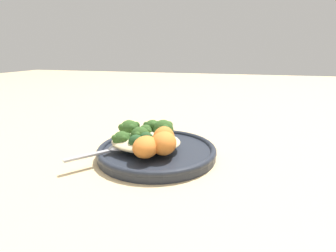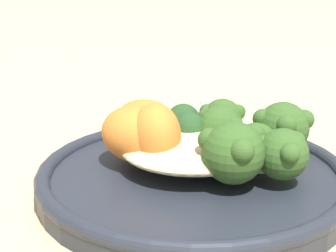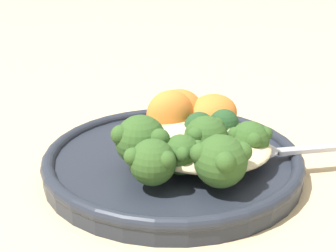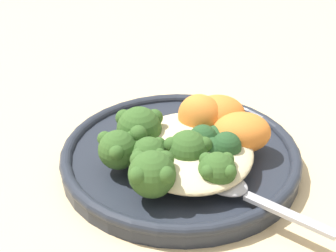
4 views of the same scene
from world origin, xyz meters
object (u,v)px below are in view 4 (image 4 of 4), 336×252
broccoli_stalk_2 (156,152)px  sweet_potato_chunk_2 (217,116)px  broccoli_stalk_3 (158,169)px  sweet_potato_chunk_0 (241,132)px  kale_tuft (218,144)px  plate (180,157)px  broccoli_stalk_0 (143,129)px  spoon (236,189)px  broccoli_stalk_5 (212,166)px  broccoli_stalk_4 (188,149)px  quinoa_mound (191,150)px  sweet_potato_chunk_1 (205,117)px  broccoli_stalk_1 (129,148)px

broccoli_stalk_2 → sweet_potato_chunk_2: bearing=173.6°
broccoli_stalk_3 → sweet_potato_chunk_0: (0.06, -0.08, 0.00)m
sweet_potato_chunk_2 → kale_tuft: size_ratio=1.15×
kale_tuft → sweet_potato_chunk_0: bearing=-55.7°
plate → broccoli_stalk_2: (-0.03, 0.02, 0.03)m
broccoli_stalk_0 → spoon: size_ratio=0.77×
broccoli_stalk_2 → broccoli_stalk_5: broccoli_stalk_5 is taller
broccoli_stalk_2 → broccoli_stalk_4: 0.03m
kale_tuft → broccoli_stalk_2: bearing=98.9°
broccoli_stalk_2 → sweet_potato_chunk_0: bearing=150.0°
broccoli_stalk_3 → broccoli_stalk_5: broccoli_stalk_3 is taller
plate → kale_tuft: bearing=-118.1°
quinoa_mound → broccoli_stalk_2: bearing=102.3°
broccoli_stalk_3 → sweet_potato_chunk_0: bearing=150.3°
broccoli_stalk_2 → broccoli_stalk_3: broccoli_stalk_3 is taller
broccoli_stalk_2 → broccoli_stalk_4: bearing=132.3°
plate → quinoa_mound: bearing=-155.5°
sweet_potato_chunk_0 → sweet_potato_chunk_1: (0.02, 0.03, 0.00)m
sweet_potato_chunk_1 → broccoli_stalk_4: bearing=158.2°
broccoli_stalk_5 → sweet_potato_chunk_0: size_ratio=1.66×
sweet_potato_chunk_0 → spoon: (-0.07, 0.01, -0.01)m
broccoli_stalk_3 → plate: bearing=-176.1°
broccoli_stalk_0 → broccoli_stalk_4: bearing=138.4°
broccoli_stalk_5 → broccoli_stalk_4: bearing=-156.3°
plate → broccoli_stalk_4: size_ratio=2.90×
quinoa_mound → broccoli_stalk_1: size_ratio=1.26×
plate → broccoli_stalk_2: size_ratio=2.98×
plate → broccoli_stalk_4: broccoli_stalk_4 is taller
broccoli_stalk_2 → kale_tuft: bearing=141.7°
broccoli_stalk_5 → kale_tuft: size_ratio=1.89×
broccoli_stalk_0 → broccoli_stalk_3: broccoli_stalk_0 is taller
quinoa_mound → broccoli_stalk_5: (-0.03, -0.02, 0.00)m
broccoli_stalk_0 → sweet_potato_chunk_2: broccoli_stalk_0 is taller
broccoli_stalk_4 → plate: bearing=-164.4°
broccoli_stalk_1 → quinoa_mound: bearing=155.1°
broccoli_stalk_4 → sweet_potato_chunk_2: sweet_potato_chunk_2 is taller
broccoli_stalk_1 → broccoli_stalk_4: bearing=147.6°
broccoli_stalk_0 → kale_tuft: size_ratio=1.71×
broccoli_stalk_1 → sweet_potato_chunk_1: sweet_potato_chunk_1 is taller
quinoa_mound → kale_tuft: kale_tuft is taller
quinoa_mound → broccoli_stalk_4: 0.01m
broccoli_stalk_2 → plate: bearing=-178.4°
quinoa_mound → kale_tuft: bearing=-85.6°
kale_tuft → spoon: kale_tuft is taller
broccoli_stalk_4 → spoon: 0.06m
broccoli_stalk_5 → sweet_potato_chunk_2: size_ratio=1.64×
quinoa_mound → sweet_potato_chunk_1: 0.04m
broccoli_stalk_3 → sweet_potato_chunk_1: bearing=174.0°
broccoli_stalk_5 → broccoli_stalk_0: bearing=-147.2°
kale_tuft → spoon: (-0.05, -0.01, -0.01)m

